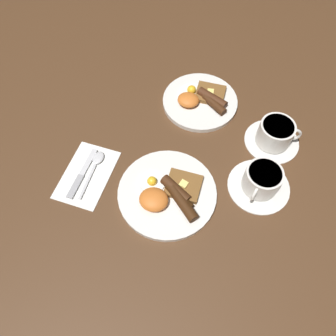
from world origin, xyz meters
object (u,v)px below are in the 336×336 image
Objects in this scene: knife at (81,176)px; spoon at (96,163)px; breakfast_plate_near at (168,194)px; breakfast_plate_far at (201,100)px; teacup_near at (261,181)px; teacup_far at (275,135)px.

spoon is (0.03, 0.05, 0.00)m from knife.
breakfast_plate_near is 0.23m from spoon.
knife is (-0.25, 0.00, -0.01)m from breakfast_plate_near.
spoon is at bearing -129.64° from breakfast_plate_far.
knife is 0.05m from spoon.
breakfast_plate_far reaches higher than spoon.
teacup_near is 1.03× the size of knife.
teacup_near reaches higher than knife.
teacup_far is at bearing 81.61° from teacup_near.
breakfast_plate_near reaches higher than spoon.
breakfast_plate_far is 0.33m from teacup_near.
breakfast_plate_far is at bearing 128.98° from teacup_near.
teacup_far is 0.52m from spoon.
breakfast_plate_near is 0.36m from teacup_far.
teacup_far reaches higher than breakfast_plate_near.
teacup_near is (0.21, -0.26, 0.02)m from breakfast_plate_far.
breakfast_plate_far is at bearing -37.63° from spoon.
teacup_far is at bearing -22.93° from breakfast_plate_far.
breakfast_plate_near is at bearing -136.42° from teacup_far.
teacup_far is (0.02, 0.16, 0.00)m from teacup_near.
breakfast_plate_far is at bearing 86.10° from breakfast_plate_near.
teacup_far is at bearing 43.58° from breakfast_plate_near.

